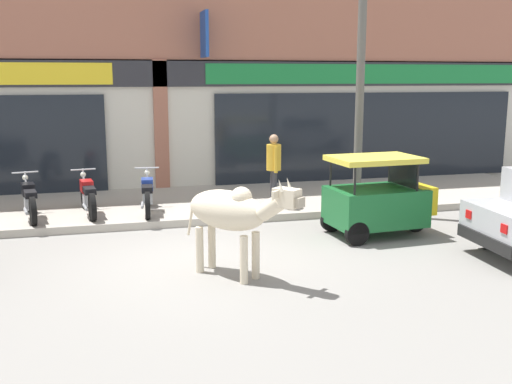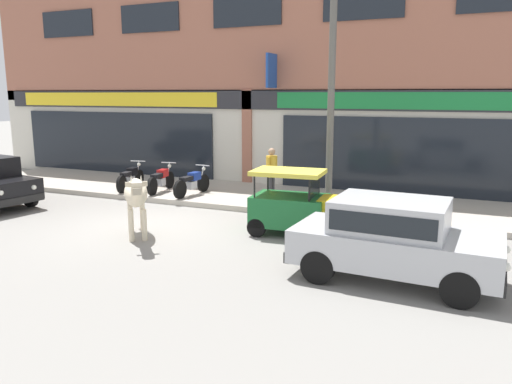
{
  "view_description": "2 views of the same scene",
  "coord_description": "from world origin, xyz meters",
  "views": [
    {
      "loc": [
        -1.51,
        -9.46,
        2.98
      ],
      "look_at": [
        1.22,
        1.0,
        0.89
      ],
      "focal_mm": 42.0,
      "sensor_mm": 36.0,
      "label": 1
    },
    {
      "loc": [
        7.27,
        -10.11,
        3.26
      ],
      "look_at": [
        2.46,
        1.0,
        0.87
      ],
      "focal_mm": 35.0,
      "sensor_mm": 36.0,
      "label": 2
    }
  ],
  "objects": [
    {
      "name": "auto_rickshaw",
      "position": [
        3.55,
        0.69,
        0.66
      ],
      "size": [
        2.03,
        1.28,
        1.52
      ],
      "color": "black",
      "rests_on": "ground"
    },
    {
      "name": "shop_building",
      "position": [
        0.0,
        6.19,
        4.79
      ],
      "size": [
        23.0,
        1.4,
        9.98
      ],
      "color": "#9E604C",
      "rests_on": "ground"
    },
    {
      "name": "utility_pole",
      "position": [
        3.9,
        2.5,
        2.93
      ],
      "size": [
        0.18,
        0.18,
        5.53
      ],
      "primitive_type": "cylinder",
      "color": "#595651",
      "rests_on": "sidewalk"
    },
    {
      "name": "cow",
      "position": [
        0.33,
        -0.98,
        1.01
      ],
      "size": [
        1.53,
        1.8,
        1.61
      ],
      "color": "beige",
      "rests_on": "ground"
    },
    {
      "name": "motorcycle_1",
      "position": [
        -1.82,
        3.19,
        0.54
      ],
      "size": [
        0.53,
        1.81,
        0.88
      ],
      "color": "black",
      "rests_on": "sidewalk"
    },
    {
      "name": "pedestrian",
      "position": [
        2.12,
        2.92,
        1.14
      ],
      "size": [
        0.32,
        0.5,
        1.6
      ],
      "color": "#2D2D33",
      "rests_on": "sidewalk"
    },
    {
      "name": "car_1",
      "position": [
        6.13,
        -1.44,
        0.81
      ],
      "size": [
        3.68,
        1.77,
        1.46
      ],
      "color": "black",
      "rests_on": "ground"
    },
    {
      "name": "motorcycle_0",
      "position": [
        -2.96,
        3.1,
        0.54
      ],
      "size": [
        0.59,
        1.8,
        0.88
      ],
      "color": "black",
      "rests_on": "sidewalk"
    },
    {
      "name": "ground_plane",
      "position": [
        0.0,
        0.0,
        0.0
      ],
      "size": [
        90.0,
        90.0,
        0.0
      ],
      "primitive_type": "plane",
      "color": "gray"
    },
    {
      "name": "sidewalk",
      "position": [
        0.0,
        4.06,
        0.08
      ],
      "size": [
        19.0,
        3.73,
        0.16
      ],
      "primitive_type": "cube",
      "color": "#A8A093",
      "rests_on": "ground"
    },
    {
      "name": "motorcycle_2",
      "position": [
        -0.61,
        3.08,
        0.54
      ],
      "size": [
        0.52,
        1.81,
        0.88
      ],
      "color": "black",
      "rests_on": "sidewalk"
    }
  ]
}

